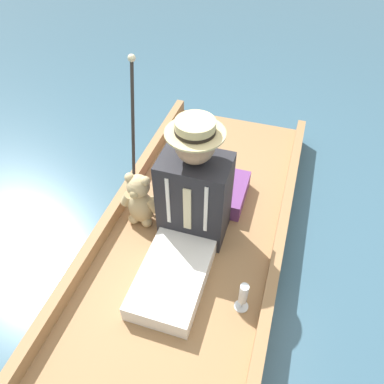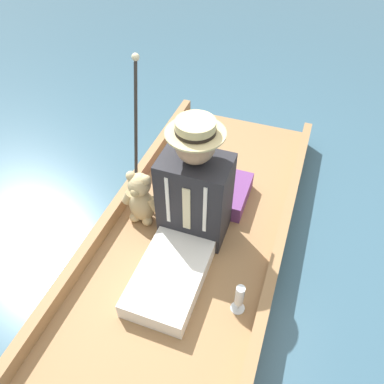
% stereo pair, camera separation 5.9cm
% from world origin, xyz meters
% --- Properties ---
extents(ground_plane, '(16.00, 16.00, 0.00)m').
position_xyz_m(ground_plane, '(0.00, 0.00, 0.00)').
color(ground_plane, '#385B70').
extents(punt_boat, '(1.10, 2.46, 0.20)m').
position_xyz_m(punt_boat, '(0.00, 0.00, 0.06)').
color(punt_boat, '#997047').
rests_on(punt_boat, ground_plane).
extents(seat_cushion, '(0.52, 0.37, 0.12)m').
position_xyz_m(seat_cushion, '(0.01, -0.28, 0.16)').
color(seat_cushion, '#6B3875').
rests_on(seat_cushion, punt_boat).
extents(seated_person, '(0.39, 0.83, 0.80)m').
position_xyz_m(seated_person, '(0.00, 0.13, 0.39)').
color(seated_person, white).
rests_on(seated_person, punt_boat).
extents(teddy_bear, '(0.27, 0.16, 0.38)m').
position_xyz_m(teddy_bear, '(0.34, 0.06, 0.28)').
color(teddy_bear, tan).
rests_on(teddy_bear, punt_boat).
extents(wine_glass, '(0.08, 0.08, 0.20)m').
position_xyz_m(wine_glass, '(-0.39, 0.47, 0.22)').
color(wine_glass, silver).
rests_on(wine_glass, punt_boat).
extents(walking_cane, '(0.04, 0.24, 0.94)m').
position_xyz_m(walking_cane, '(0.45, -0.18, 0.65)').
color(walking_cane, '#2D2823').
rests_on(walking_cane, punt_boat).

